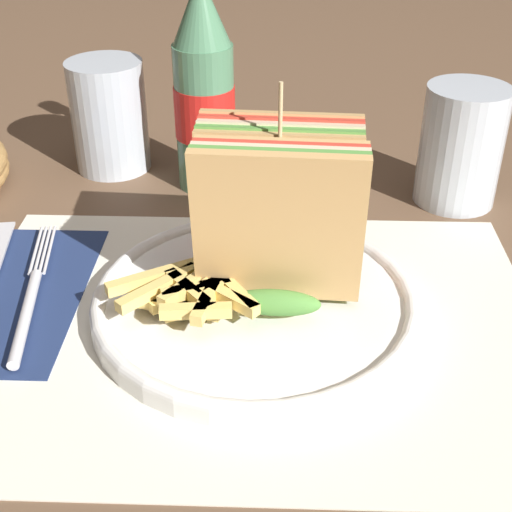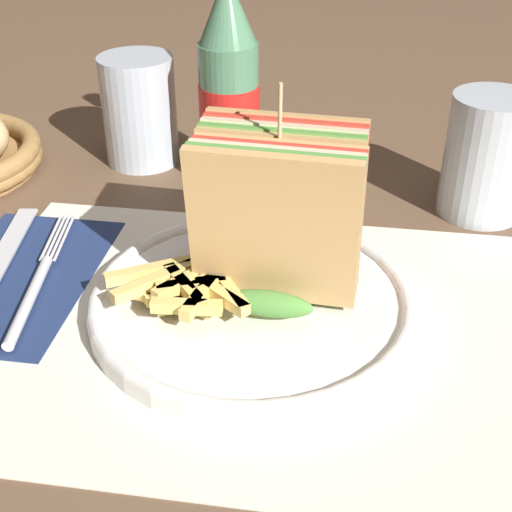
{
  "view_description": "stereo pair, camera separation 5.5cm",
  "coord_description": "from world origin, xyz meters",
  "px_view_note": "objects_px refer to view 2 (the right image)",
  "views": [
    {
      "loc": [
        0.04,
        -0.42,
        0.34
      ],
      "look_at": [
        0.03,
        0.05,
        0.04
      ],
      "focal_mm": 50.0,
      "sensor_mm": 36.0,
      "label": 1
    },
    {
      "loc": [
        0.1,
        -0.42,
        0.34
      ],
      "look_at": [
        0.03,
        0.05,
        0.04
      ],
      "focal_mm": 50.0,
      "sensor_mm": 36.0,
      "label": 2
    }
  ],
  "objects_px": {
    "club_sandwich": "(278,215)",
    "glass_far": "(140,117)",
    "fork": "(36,285)",
    "glass_near": "(487,156)",
    "coke_bottle_near": "(229,89)",
    "plate_main": "(252,302)"
  },
  "relations": [
    {
      "from": "club_sandwich",
      "to": "coke_bottle_near",
      "type": "bearing_deg",
      "value": 109.99
    },
    {
      "from": "plate_main",
      "to": "club_sandwich",
      "type": "relative_size",
      "value": 1.56
    },
    {
      "from": "plate_main",
      "to": "fork",
      "type": "bearing_deg",
      "value": -179.29
    },
    {
      "from": "fork",
      "to": "coke_bottle_near",
      "type": "height_order",
      "value": "coke_bottle_near"
    },
    {
      "from": "club_sandwich",
      "to": "glass_near",
      "type": "relative_size",
      "value": 1.39
    },
    {
      "from": "glass_near",
      "to": "glass_far",
      "type": "relative_size",
      "value": 1.0
    },
    {
      "from": "coke_bottle_near",
      "to": "glass_far",
      "type": "distance_m",
      "value": 0.12
    },
    {
      "from": "plate_main",
      "to": "glass_near",
      "type": "bearing_deg",
      "value": 45.46
    },
    {
      "from": "fork",
      "to": "glass_far",
      "type": "bearing_deg",
      "value": 78.43
    },
    {
      "from": "glass_near",
      "to": "club_sandwich",
      "type": "bearing_deg",
      "value": -134.57
    },
    {
      "from": "club_sandwich",
      "to": "fork",
      "type": "bearing_deg",
      "value": -174.26
    },
    {
      "from": "glass_far",
      "to": "plate_main",
      "type": "bearing_deg",
      "value": -57.9
    },
    {
      "from": "plate_main",
      "to": "glass_far",
      "type": "distance_m",
      "value": 0.31
    },
    {
      "from": "club_sandwich",
      "to": "glass_far",
      "type": "height_order",
      "value": "club_sandwich"
    },
    {
      "from": "plate_main",
      "to": "fork",
      "type": "height_order",
      "value": "plate_main"
    },
    {
      "from": "glass_far",
      "to": "glass_near",
      "type": "bearing_deg",
      "value": -10.44
    },
    {
      "from": "plate_main",
      "to": "glass_near",
      "type": "relative_size",
      "value": 2.17
    },
    {
      "from": "glass_far",
      "to": "club_sandwich",
      "type": "bearing_deg",
      "value": -53.46
    },
    {
      "from": "coke_bottle_near",
      "to": "glass_near",
      "type": "xyz_separation_m",
      "value": [
        0.25,
        -0.03,
        -0.04
      ]
    },
    {
      "from": "fork",
      "to": "glass_far",
      "type": "relative_size",
      "value": 1.64
    },
    {
      "from": "fork",
      "to": "coke_bottle_near",
      "type": "relative_size",
      "value": 0.82
    },
    {
      "from": "fork",
      "to": "club_sandwich",
      "type": "bearing_deg",
      "value": -2.93
    }
  ]
}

